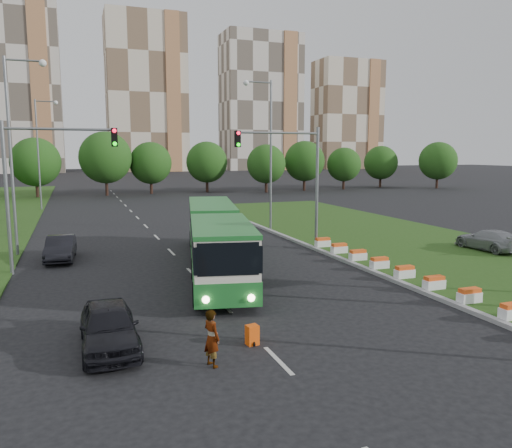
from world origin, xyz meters
name	(u,v)px	position (x,y,z in m)	size (l,w,h in m)	color
ground	(289,298)	(0.00, 0.00, 0.00)	(360.00, 360.00, 0.00)	black
grass_median	(416,246)	(13.00, 8.00, 0.07)	(14.00, 60.00, 0.15)	#234A15
median_kerb	(325,253)	(6.05, 8.00, 0.09)	(0.30, 60.00, 0.18)	#969696
lane_markings	(153,233)	(-3.00, 20.00, 0.00)	(0.20, 100.00, 0.01)	beige
flower_planters	(405,272)	(6.70, 0.80, 0.45)	(1.10, 18.10, 0.60)	white
traffic_mast_median	(295,168)	(4.78, 10.00, 5.35)	(5.76, 0.32, 8.00)	slate
traffic_mast_left	(39,172)	(-10.38, 9.00, 5.35)	(5.76, 0.32, 8.00)	slate
street_lamps	(175,159)	(-3.00, 10.00, 6.00)	(36.00, 60.00, 12.00)	slate
tree_line	(203,164)	(10.00, 55.00, 4.50)	(120.00, 8.00, 9.00)	#225115
apartment_tower_cwest	(11,86)	(-25.00, 150.00, 26.00)	(28.00, 15.00, 52.00)	beige
apartment_tower_ceast	(146,94)	(15.00, 150.00, 25.00)	(25.00, 15.00, 50.00)	beige
apartment_tower_east	(261,103)	(55.00, 150.00, 23.50)	(27.00, 15.00, 47.00)	beige
midrise_east	(347,116)	(90.00, 150.00, 20.00)	(24.00, 14.00, 40.00)	beige
articulated_bus	(212,238)	(-1.66, 6.73, 1.73)	(2.67, 17.14, 2.82)	silver
car_left_near	(109,326)	(-7.85, -3.23, 0.76)	(1.80, 4.48, 1.53)	black
car_left_far	(60,248)	(-9.64, 11.84, 0.72)	(1.53, 4.38, 1.44)	black
car_median	(489,240)	(16.15, 4.89, 0.82)	(1.87, 4.59, 1.33)	gray
pedestrian	(212,338)	(-5.04, -5.67, 0.88)	(0.65, 0.42, 1.77)	gray
shopping_trolley	(252,335)	(-3.33, -4.50, 0.33)	(0.39, 0.42, 0.67)	#FF550D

